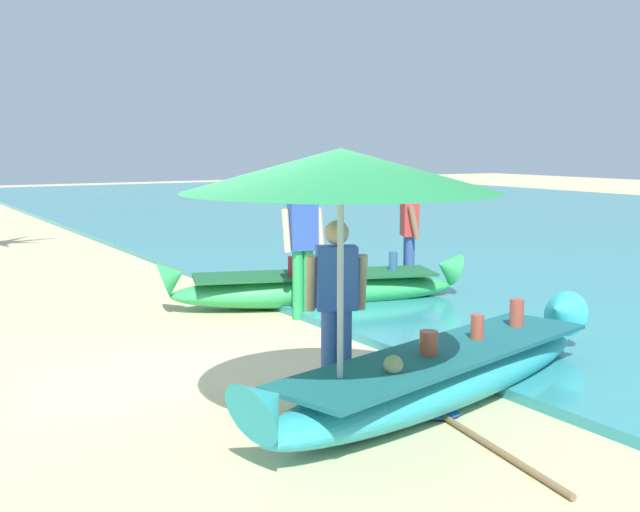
{
  "coord_description": "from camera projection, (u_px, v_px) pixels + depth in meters",
  "views": [
    {
      "loc": [
        -3.11,
        -6.31,
        2.28
      ],
      "look_at": [
        1.88,
        2.07,
        0.9
      ],
      "focal_mm": 44.74,
      "sensor_mm": 36.0,
      "label": 1
    }
  ],
  "objects": [
    {
      "name": "patio_umbrella_large",
      "position": [
        341.0,
        172.0,
        5.97
      ],
      "size": [
        2.43,
        2.43,
        2.25
      ],
      "color": "#B7B7BC",
      "rests_on": "ground"
    },
    {
      "name": "boat_cyan_foreground",
      "position": [
        444.0,
        374.0,
        7.01
      ],
      "size": [
        4.65,
        1.96,
        0.79
      ],
      "color": "#33B2BC",
      "rests_on": "ground"
    },
    {
      "name": "person_vendor_assistant",
      "position": [
        409.0,
        227.0,
        11.92
      ],
      "size": [
        0.44,
        0.58,
        1.79
      ],
      "color": "#3D5BA8",
      "rests_on": "ground"
    },
    {
      "name": "paddle",
      "position": [
        478.0,
        438.0,
        6.15
      ],
      "size": [
        0.5,
        1.8,
        0.05
      ],
      "color": "#8E6B47",
      "rests_on": "ground"
    },
    {
      "name": "person_vendor_hatted",
      "position": [
        303.0,
        237.0,
        10.3
      ],
      "size": [
        0.58,
        0.44,
        1.86
      ],
      "color": "green",
      "rests_on": "ground"
    },
    {
      "name": "boat_green_midground",
      "position": [
        315.0,
        288.0,
        11.17
      ],
      "size": [
        4.28,
        2.03,
        0.79
      ],
      "color": "#38B760",
      "rests_on": "ground"
    },
    {
      "name": "person_tourist_customer",
      "position": [
        336.0,
        298.0,
        7.13
      ],
      "size": [
        0.58,
        0.4,
        1.61
      ],
      "color": "#3D5BA8",
      "rests_on": "ground"
    },
    {
      "name": "ground_plane",
      "position": [
        259.0,
        396.0,
        7.27
      ],
      "size": [
        80.0,
        80.0,
        0.0
      ],
      "primitive_type": "plane",
      "color": "beige"
    },
    {
      "name": "sea",
      "position": [
        594.0,
        228.0,
        21.09
      ],
      "size": [
        24.0,
        56.0,
        0.1
      ],
      "primitive_type": "cube",
      "color": "teal",
      "rests_on": "ground"
    }
  ]
}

